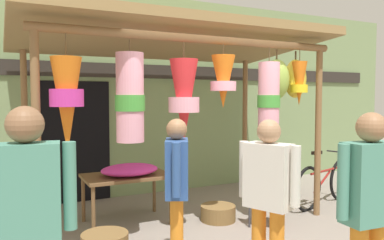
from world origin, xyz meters
name	(u,v)px	position (x,y,z in m)	size (l,w,h in m)	color
ground_plane	(220,234)	(0.00, 0.00, 0.00)	(30.00, 30.00, 0.00)	gray
shop_facade	(150,95)	(-0.01, 2.50, 1.77)	(11.70, 0.29, 3.53)	#7A9360
market_stall_canopy	(180,60)	(-0.25, 0.67, 2.25)	(4.33, 2.38, 2.74)	brown
display_table	(127,180)	(-0.93, 0.96, 0.60)	(1.16, 0.74, 0.67)	brown
flower_heap_on_table	(131,170)	(-0.89, 0.87, 0.75)	(0.78, 0.55, 0.16)	#D13399
folding_chair	(265,190)	(0.67, -0.06, 0.50)	(0.56, 0.56, 0.84)	#AD1E1E
wicker_basket_by_table	(218,213)	(0.25, 0.47, 0.11)	(0.49, 0.49, 0.22)	brown
parked_bicycle	(325,183)	(2.23, 0.41, 0.35)	(1.70, 0.60, 0.92)	black
vendor_in_orange	(369,202)	(-0.04, -2.23, 0.96)	(0.59, 0.25, 1.63)	orange
customer_foreground	(177,182)	(-0.91, -0.69, 0.89)	(0.37, 0.55, 1.53)	orange
shopper_by_bananas	(268,192)	(-0.37, -1.45, 0.91)	(0.36, 0.55, 1.55)	orange
passerby_at_right	(27,217)	(-2.34, -1.60, 1.00)	(0.59, 0.27, 1.69)	#2D5193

